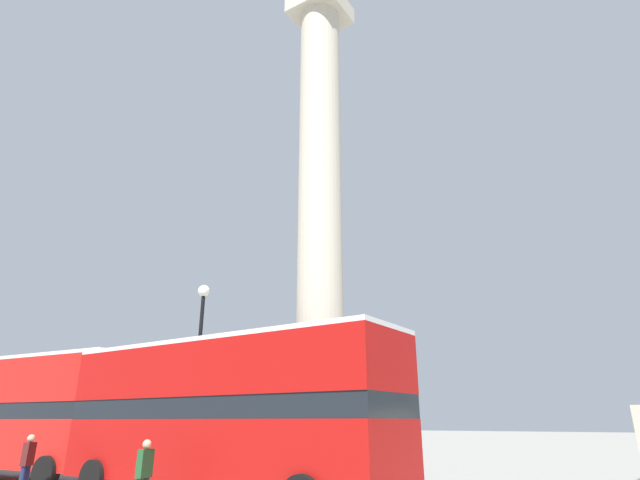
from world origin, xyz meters
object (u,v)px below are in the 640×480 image
(street_lamp, at_px, (198,363))
(bus_b, at_px, (224,410))
(bus_a, at_px, (21,411))
(pedestrian_near_lamp, at_px, (144,473))
(monument_column, at_px, (320,271))
(pedestrian_by_plinth, at_px, (27,462))

(street_lamp, bearing_deg, bus_b, -33.64)
(bus_a, xyz_separation_m, bus_b, (10.31, 0.00, -0.07))
(street_lamp, relative_size, pedestrian_near_lamp, 4.28)
(bus_a, relative_size, pedestrian_near_lamp, 6.80)
(bus_b, distance_m, street_lamp, 4.67)
(bus_b, bearing_deg, monument_column, 94.40)
(monument_column, distance_m, pedestrian_by_plinth, 11.33)
(pedestrian_near_lamp, bearing_deg, street_lamp, -157.22)
(bus_a, distance_m, street_lamp, 7.28)
(bus_b, height_order, street_lamp, street_lamp)
(monument_column, distance_m, street_lamp, 5.77)
(bus_a, height_order, bus_b, bus_a)
(bus_b, xyz_separation_m, pedestrian_near_lamp, (-0.34, -2.20, -1.42))
(bus_b, bearing_deg, pedestrian_near_lamp, -96.88)
(bus_a, height_order, street_lamp, street_lamp)
(pedestrian_near_lamp, bearing_deg, bus_a, -115.11)
(street_lamp, xyz_separation_m, pedestrian_near_lamp, (3.29, -4.62, -3.10))
(street_lamp, bearing_deg, bus_a, -160.08)
(monument_column, height_order, pedestrian_near_lamp, monument_column)
(bus_a, bearing_deg, monument_column, 22.96)
(pedestrian_near_lamp, bearing_deg, bus_b, 158.47)
(pedestrian_near_lamp, bearing_deg, monument_column, 166.41)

